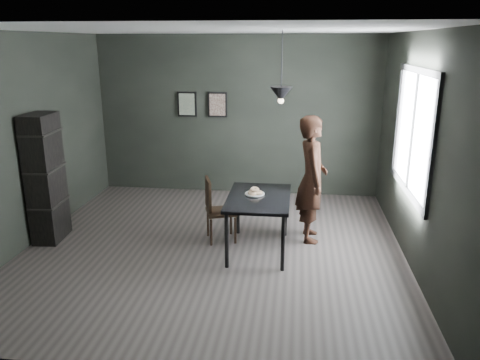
# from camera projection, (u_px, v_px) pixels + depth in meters

# --- Properties ---
(ground) EXTENTS (5.00, 5.00, 0.00)m
(ground) POSITION_uv_depth(u_px,v_px,m) (214.00, 248.00, 6.30)
(ground) COLOR #383331
(ground) RESTS_ON ground
(back_wall) EXTENTS (5.00, 0.10, 2.80)m
(back_wall) POSITION_uv_depth(u_px,v_px,m) (237.00, 116.00, 8.28)
(back_wall) COLOR black
(back_wall) RESTS_ON ground
(ceiling) EXTENTS (5.00, 5.00, 0.02)m
(ceiling) POSITION_uv_depth(u_px,v_px,m) (210.00, 30.00, 5.51)
(ceiling) COLOR silver
(ceiling) RESTS_ON ground
(window_assembly) EXTENTS (0.04, 1.96, 1.56)m
(window_assembly) POSITION_uv_depth(u_px,v_px,m) (413.00, 132.00, 5.75)
(window_assembly) COLOR white
(window_assembly) RESTS_ON ground
(cafe_table) EXTENTS (0.80, 1.20, 0.75)m
(cafe_table) POSITION_uv_depth(u_px,v_px,m) (259.00, 202.00, 6.04)
(cafe_table) COLOR black
(cafe_table) RESTS_ON ground
(white_plate) EXTENTS (0.23, 0.23, 0.01)m
(white_plate) POSITION_uv_depth(u_px,v_px,m) (255.00, 194.00, 6.09)
(white_plate) COLOR white
(white_plate) RESTS_ON cafe_table
(donut_pile) EXTENTS (0.20, 0.20, 0.09)m
(donut_pile) POSITION_uv_depth(u_px,v_px,m) (255.00, 192.00, 6.08)
(donut_pile) COLOR beige
(donut_pile) RESTS_ON white_plate
(woman) EXTENTS (0.47, 0.67, 1.74)m
(woman) POSITION_uv_depth(u_px,v_px,m) (312.00, 179.00, 6.36)
(woman) COLOR black
(woman) RESTS_ON ground
(wood_chair) EXTENTS (0.49, 0.49, 0.89)m
(wood_chair) POSITION_uv_depth(u_px,v_px,m) (215.00, 206.00, 6.40)
(wood_chair) COLOR black
(wood_chair) RESTS_ON ground
(shelf_unit) EXTENTS (0.38, 0.61, 1.76)m
(shelf_unit) POSITION_uv_depth(u_px,v_px,m) (46.00, 178.00, 6.36)
(shelf_unit) COLOR black
(shelf_unit) RESTS_ON ground
(pendant_lamp) EXTENTS (0.28, 0.28, 0.86)m
(pendant_lamp) POSITION_uv_depth(u_px,v_px,m) (281.00, 94.00, 5.72)
(pendant_lamp) COLOR black
(pendant_lamp) RESTS_ON ground
(framed_print_left) EXTENTS (0.34, 0.04, 0.44)m
(framed_print_left) POSITION_uv_depth(u_px,v_px,m) (187.00, 104.00, 8.30)
(framed_print_left) COLOR black
(framed_print_left) RESTS_ON ground
(framed_print_right) EXTENTS (0.34, 0.04, 0.44)m
(framed_print_right) POSITION_uv_depth(u_px,v_px,m) (218.00, 105.00, 8.24)
(framed_print_right) COLOR black
(framed_print_right) RESTS_ON ground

